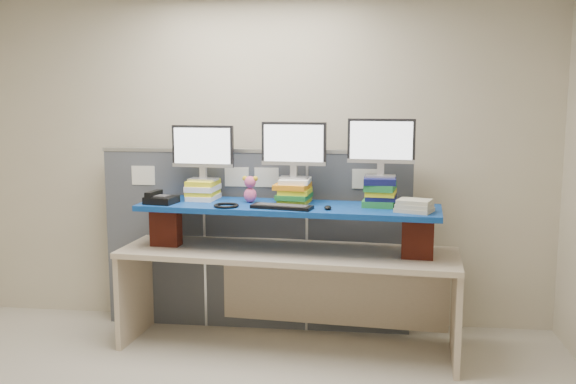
# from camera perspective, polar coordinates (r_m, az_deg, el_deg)

# --- Properties ---
(room) EXTENTS (5.00, 4.00, 2.80)m
(room) POSITION_cam_1_polar(r_m,az_deg,el_deg) (3.57, -7.85, -0.65)
(room) COLOR beige
(room) RESTS_ON ground
(cubicle_partition) EXTENTS (2.60, 0.06, 1.53)m
(cubicle_partition) POSITION_cam_1_polar(r_m,az_deg,el_deg) (5.40, -2.89, -4.22)
(cubicle_partition) COLOR #464A52
(cubicle_partition) RESTS_ON ground
(desk) EXTENTS (2.64, 0.97, 0.79)m
(desk) POSITION_cam_1_polar(r_m,az_deg,el_deg) (5.00, -0.00, -6.94)
(desk) COLOR beige
(desk) RESTS_ON ground
(brick_pier_left) EXTENTS (0.24, 0.14, 0.31)m
(brick_pier_left) POSITION_cam_1_polar(r_m,az_deg,el_deg) (5.16, -10.80, -3.01)
(brick_pier_left) COLOR maroon
(brick_pier_left) RESTS_ON desk
(brick_pier_right) EXTENTS (0.24, 0.14, 0.31)m
(brick_pier_right) POSITION_cam_1_polar(r_m,az_deg,el_deg) (4.77, 11.46, -3.98)
(brick_pier_right) COLOR maroon
(brick_pier_right) RESTS_ON desk
(blue_board) EXTENTS (2.33, 0.77, 0.04)m
(blue_board) POSITION_cam_1_polar(r_m,az_deg,el_deg) (4.89, 0.00, -1.40)
(blue_board) COLOR navy
(blue_board) RESTS_ON brick_pier_left
(book_stack_left) EXTENTS (0.25, 0.31, 0.16)m
(book_stack_left) POSITION_cam_1_polar(r_m,az_deg,el_deg) (5.18, -7.55, 0.20)
(book_stack_left) COLOR white
(book_stack_left) RESTS_ON blue_board
(book_stack_center) EXTENTS (0.29, 0.34, 0.19)m
(book_stack_center) POSITION_cam_1_polar(r_m,az_deg,el_deg) (4.98, 0.55, 0.12)
(book_stack_center) COLOR yellow
(book_stack_center) RESTS_ON blue_board
(book_stack_right) EXTENTS (0.27, 0.34, 0.22)m
(book_stack_right) POSITION_cam_1_polar(r_m,az_deg,el_deg) (4.89, 8.20, 0.08)
(book_stack_right) COLOR #217C35
(book_stack_right) RESTS_ON blue_board
(monitor_left) EXTENTS (0.50, 0.16, 0.44)m
(monitor_left) POSITION_cam_1_polar(r_m,az_deg,el_deg) (5.14, -7.59, 3.79)
(monitor_left) COLOR #B4B4B9
(monitor_left) RESTS_ON book_stack_left
(monitor_center) EXTENTS (0.50, 0.16, 0.44)m
(monitor_center) POSITION_cam_1_polar(r_m,az_deg,el_deg) (4.94, 0.52, 4.05)
(monitor_center) COLOR #B4B4B9
(monitor_center) RESTS_ON book_stack_center
(monitor_right) EXTENTS (0.50, 0.16, 0.44)m
(monitor_right) POSITION_cam_1_polar(r_m,az_deg,el_deg) (4.85, 8.29, 4.24)
(monitor_right) COLOR #B4B4B9
(monitor_right) RESTS_ON book_stack_right
(keyboard) EXTENTS (0.47, 0.24, 0.03)m
(keyboard) POSITION_cam_1_polar(r_m,az_deg,el_deg) (4.73, -0.54, -1.32)
(keyboard) COLOR black
(keyboard) RESTS_ON blue_board
(mouse) EXTENTS (0.07, 0.10, 0.03)m
(mouse) POSITION_cam_1_polar(r_m,az_deg,el_deg) (4.69, 3.56, -1.39)
(mouse) COLOR black
(mouse) RESTS_ON blue_board
(desk_phone) EXTENTS (0.26, 0.24, 0.09)m
(desk_phone) POSITION_cam_1_polar(r_m,az_deg,el_deg) (5.05, -11.27, -0.61)
(desk_phone) COLOR black
(desk_phone) RESTS_ON blue_board
(headset) EXTENTS (0.21, 0.21, 0.02)m
(headset) POSITION_cam_1_polar(r_m,az_deg,el_deg) (4.82, -5.51, -1.20)
(headset) COLOR black
(headset) RESTS_ON blue_board
(plush_toy) EXTENTS (0.12, 0.09, 0.21)m
(plush_toy) POSITION_cam_1_polar(r_m,az_deg,el_deg) (4.99, -3.38, 0.27)
(plush_toy) COLOR #E4578E
(plush_toy) RESTS_ON blue_board
(binder_stack) EXTENTS (0.30, 0.27, 0.09)m
(binder_stack) POSITION_cam_1_polar(r_m,az_deg,el_deg) (4.68, 11.17, -1.22)
(binder_stack) COLOR beige
(binder_stack) RESTS_ON blue_board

